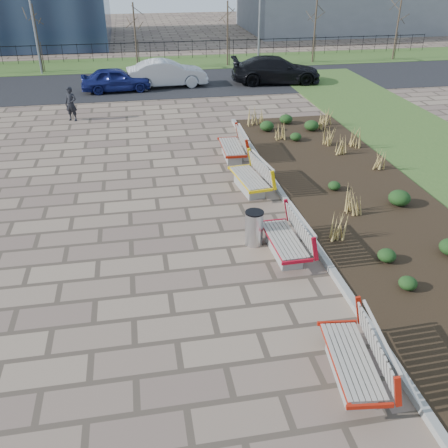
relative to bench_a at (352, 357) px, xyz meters
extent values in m
plane|color=#7D6956|center=(-3.00, 1.53, -0.50)|extent=(120.00, 120.00, 0.00)
cube|color=black|center=(3.25, 6.53, -0.45)|extent=(4.50, 18.00, 0.10)
cube|color=gray|center=(0.92, 6.53, -0.42)|extent=(0.16, 18.00, 0.15)
cube|color=#33511E|center=(-3.00, 29.53, -0.48)|extent=(80.00, 5.00, 0.04)
cube|color=black|center=(-3.00, 23.53, -0.49)|extent=(80.00, 7.00, 0.02)
cylinder|color=#B2B2B7|center=(-0.62, 4.94, -0.04)|extent=(0.47, 0.47, 0.93)
imported|color=black|center=(-6.25, 17.11, 0.26)|extent=(0.65, 0.55, 1.52)
imported|color=navy|center=(-4.30, 22.20, 0.16)|extent=(3.85, 1.76, 1.28)
imported|color=#AEB1B6|center=(-1.47, 22.78, 0.25)|extent=(4.56, 1.88, 1.47)
imported|color=black|center=(4.83, 22.52, 0.27)|extent=(5.34, 2.61, 1.50)
camera|label=1|loc=(-3.43, -6.12, 6.35)|focal=40.00mm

